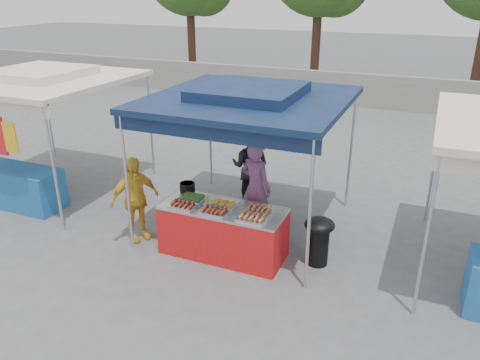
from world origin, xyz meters
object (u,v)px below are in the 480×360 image
at_px(vendor_woman, 256,188).
at_px(customer_person, 135,199).
at_px(cooking_pot, 187,187).
at_px(wok_burner, 319,237).
at_px(helper_man, 250,167).
at_px(vendor_table, 223,231).

bearing_deg(vendor_woman, customer_person, 48.42).
distance_m(cooking_pot, customer_person, 0.91).
xyz_separation_m(wok_burner, customer_person, (-3.08, -0.45, 0.28)).
height_order(cooking_pot, helper_man, helper_man).
distance_m(vendor_table, cooking_pot, 1.02).
bearing_deg(vendor_table, wok_burner, 12.38).
relative_size(helper_man, customer_person, 1.06).
distance_m(cooking_pot, wok_burner, 2.35).
bearing_deg(customer_person, wok_burner, -52.84).
height_order(vendor_table, vendor_woman, vendor_woman).
distance_m(vendor_table, customer_person, 1.63).
xyz_separation_m(vendor_table, cooking_pot, (-0.82, 0.34, 0.50)).
distance_m(cooking_pot, vendor_woman, 1.19).
height_order(vendor_table, helper_man, helper_man).
distance_m(helper_man, customer_person, 2.44).
xyz_separation_m(cooking_pot, customer_person, (-0.77, -0.45, -0.17)).
bearing_deg(customer_person, cooking_pot, -30.63).
bearing_deg(wok_burner, helper_man, 148.50).
relative_size(wok_burner, customer_person, 0.53).
relative_size(vendor_woman, customer_person, 1.12).
xyz_separation_m(cooking_pot, vendor_woman, (1.01, 0.61, -0.08)).
bearing_deg(vendor_table, vendor_woman, 78.38).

